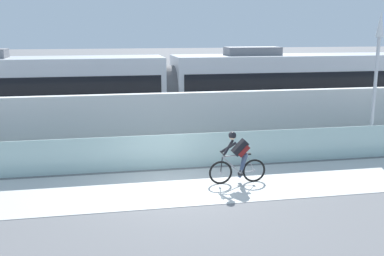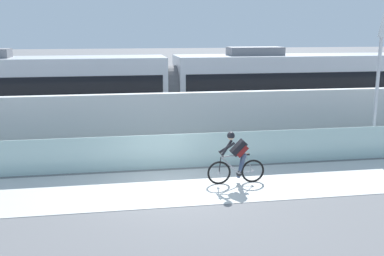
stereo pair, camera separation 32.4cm
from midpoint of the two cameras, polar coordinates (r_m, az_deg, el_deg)
ground_plane at (r=13.66m, az=-2.56°, el=-7.36°), size 200.00×200.00×0.00m
bike_path_deck at (r=13.65m, az=-2.56°, el=-7.33°), size 32.00×3.20×0.01m
glass_parapet at (r=15.23m, az=-3.61°, el=-2.97°), size 32.00×0.05×1.17m
concrete_barrier_wall at (r=16.84m, az=-4.42°, el=0.47°), size 32.00×0.36×2.30m
tram_rail_near at (r=19.50m, az=-5.21°, el=-1.37°), size 32.00×0.08×0.01m
tram_rail_far at (r=20.89m, az=-5.61°, el=-0.46°), size 32.00×0.08×0.01m
tram at (r=19.93m, az=-3.46°, el=4.48°), size 22.56×2.54×3.81m
cyclist_on_bike at (r=13.79m, az=5.09°, el=-3.78°), size 1.77×0.58×1.61m
lamp_post_antenna at (r=17.68m, az=21.60°, el=7.23°), size 0.28×0.28×5.20m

